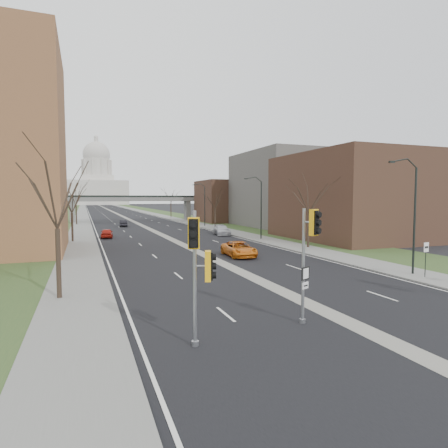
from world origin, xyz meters
TOP-DOWN VIEW (x-y plane):
  - ground at (0.00, 0.00)m, footprint 700.00×700.00m
  - road_surface at (0.00, 150.00)m, footprint 20.00×600.00m
  - median_strip at (0.00, 150.00)m, footprint 1.20×600.00m
  - sidewalk_right at (12.00, 150.00)m, footprint 4.00×600.00m
  - sidewalk_left at (-12.00, 150.00)m, footprint 4.00×600.00m
  - grass_verge_right at (18.00, 150.00)m, footprint 8.00×600.00m
  - grass_verge_left at (-18.00, 150.00)m, footprint 8.00×600.00m
  - commercial_block_near at (24.00, 28.00)m, footprint 16.00×20.00m
  - commercial_block_mid at (28.00, 52.00)m, footprint 18.00×22.00m
  - commercial_block_far at (22.00, 70.00)m, footprint 14.00×14.00m
  - pedestrian_bridge at (0.00, 80.00)m, footprint 34.00×3.00m
  - capitol at (0.00, 320.00)m, footprint 48.00×42.00m
  - streetlight_near at (10.99, 6.00)m, footprint 2.61×0.20m
  - streetlight_mid at (10.99, 32.00)m, footprint 2.61×0.20m
  - streetlight_far at (10.99, 58.00)m, footprint 2.61×0.20m
  - tree_left_a at (-13.00, 8.00)m, footprint 7.20×7.20m
  - tree_left_b at (-13.00, 38.00)m, footprint 6.75×6.75m
  - tree_left_c at (-13.00, 72.00)m, footprint 7.65×7.65m
  - tree_right_a at (13.00, 22.00)m, footprint 7.20×7.20m
  - tree_right_b at (13.00, 55.00)m, footprint 6.30×6.30m
  - tree_right_c at (13.00, 95.00)m, footprint 7.65×7.65m
  - signal_pole_left at (-7.43, -1.55)m, footprint 1.20×0.90m
  - signal_pole_median at (-1.95, -0.74)m, footprint 0.79×0.90m
  - speed_limit_sign at (11.66, 4.79)m, footprint 0.54×0.11m
  - car_left_near at (-8.43, 41.82)m, footprint 2.02×4.23m
  - car_left_far at (-3.99, 63.33)m, footprint 1.63×4.18m
  - car_right_near at (2.96, 19.07)m, footprint 2.76×5.49m
  - car_right_mid at (8.81, 40.00)m, footprint 2.82×5.49m

SIDE VIEW (x-z plane):
  - ground at x=0.00m, z-range 0.00..0.00m
  - median_strip at x=0.00m, z-range -0.01..0.01m
  - road_surface at x=0.00m, z-range 0.00..0.01m
  - grass_verge_right at x=18.00m, z-range 0.00..0.10m
  - grass_verge_left at x=-18.00m, z-range 0.00..0.10m
  - sidewalk_right at x=12.00m, z-range 0.00..0.12m
  - sidewalk_left at x=-12.00m, z-range 0.00..0.12m
  - car_left_far at x=-3.99m, z-range 0.00..1.35m
  - car_left_near at x=-8.43m, z-range 0.00..1.40m
  - car_right_near at x=2.96m, z-range 0.00..1.49m
  - car_right_mid at x=8.81m, z-range 0.00..1.53m
  - speed_limit_sign at x=11.66m, z-range 0.59..3.12m
  - signal_pole_left at x=-7.43m, z-range 0.83..6.22m
  - signal_pole_median at x=-1.95m, z-range 1.06..6.46m
  - pedestrian_bridge at x=0.00m, z-range 1.62..8.07m
  - commercial_block_far at x=22.00m, z-range 0.00..10.00m
  - tree_right_b at x=13.00m, z-range 1.71..9.93m
  - commercial_block_near at x=24.00m, z-range 0.00..12.00m
  - tree_left_b at x=-13.00m, z-range 1.82..10.63m
  - tree_left_a at x=-13.00m, z-range 1.94..11.34m
  - tree_right_a at x=13.00m, z-range 1.94..11.34m
  - streetlight_near at x=10.99m, z-range 2.60..11.30m
  - streetlight_mid at x=10.99m, z-range 2.60..11.30m
  - streetlight_far at x=10.99m, z-range 2.60..11.30m
  - tree_left_c at x=-13.00m, z-range 2.05..12.04m
  - tree_right_c at x=13.00m, z-range 2.05..12.04m
  - commercial_block_mid at x=28.00m, z-range 0.00..15.00m
  - capitol at x=0.00m, z-range -9.28..46.47m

